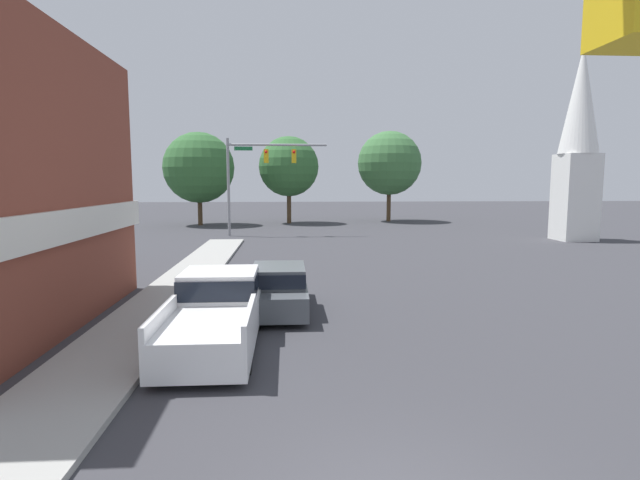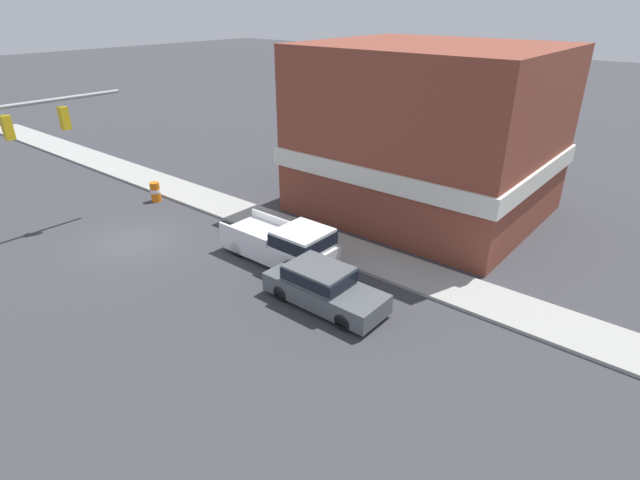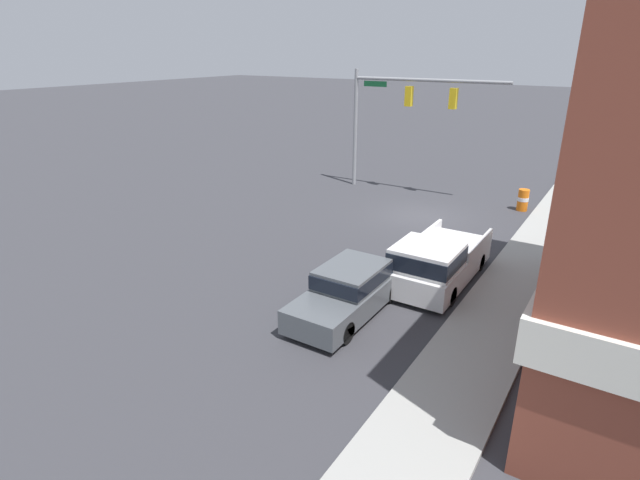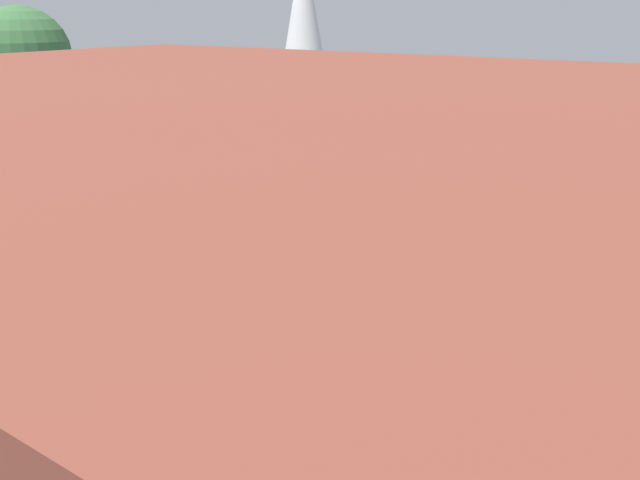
% 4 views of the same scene
% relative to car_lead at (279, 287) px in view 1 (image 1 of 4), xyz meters
% --- Properties ---
extents(far_signal_assembly, '(7.75, 0.49, 7.58)m').
position_rel_car_lead_xyz_m(far_signal_assembly, '(-1.95, 23.12, 4.70)').
color(far_signal_assembly, gray).
rests_on(far_signal_assembly, ground).
extents(car_lead, '(1.82, 4.73, 1.54)m').
position_rel_car_lead_xyz_m(car_lead, '(0.00, 0.00, 0.00)').
color(car_lead, black).
rests_on(car_lead, ground).
extents(pickup_truck_parked, '(2.13, 5.25, 1.80)m').
position_rel_car_lead_xyz_m(pickup_truck_parked, '(-1.59, -3.31, 0.09)').
color(pickup_truck_parked, black).
rests_on(pickup_truck_parked, ground).
extents(church_steeple, '(2.74, 2.74, 13.85)m').
position_rel_car_lead_xyz_m(church_steeple, '(21.13, 18.79, 6.45)').
color(church_steeple, white).
rests_on(church_steeple, ground).
extents(backdrop_tree_left_far, '(6.82, 6.82, 9.01)m').
position_rel_car_lead_xyz_m(backdrop_tree_left_far, '(-8.24, 33.22, 4.79)').
color(backdrop_tree_left_far, '#4C3823').
rests_on(backdrop_tree_left_far, ground).
extents(backdrop_tree_left_mid, '(6.06, 6.06, 8.81)m').
position_rel_car_lead_xyz_m(backdrop_tree_left_mid, '(0.45, 34.96, 4.97)').
color(backdrop_tree_left_mid, '#4C3823').
rests_on(backdrop_tree_left_mid, ground).
extents(backdrop_tree_center, '(6.74, 6.74, 9.57)m').
position_rel_car_lead_xyz_m(backdrop_tree_center, '(11.13, 36.76, 5.39)').
color(backdrop_tree_center, '#4C3823').
rests_on(backdrop_tree_center, ground).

